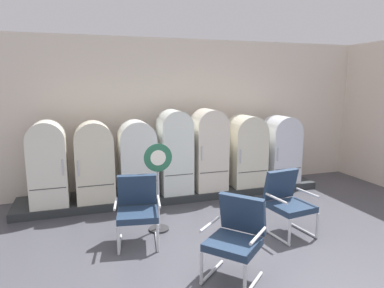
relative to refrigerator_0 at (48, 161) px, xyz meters
The scene contains 15 objects.
ground 3.90m from the refrigerator_0, 50.78° to the right, with size 12.00×10.00×0.05m, color #44444C.
back_wall 2.59m from the refrigerator_0, 17.08° to the left, with size 11.76×0.12×3.22m.
side_wall_right 7.09m from the refrigerator_0, ahead, with size 0.16×2.20×3.22m.
display_plinth 2.55m from the refrigerator_0, ahead, with size 6.11×0.95×0.15m, color #2B3031.
refrigerator_0 is the anchor object (origin of this frame).
refrigerator_1 0.79m from the refrigerator_0, ahead, with size 0.68×0.62×1.48m.
refrigerator_2 1.58m from the refrigerator_0, ahead, with size 0.68×0.62×1.47m.
refrigerator_3 2.33m from the refrigerator_0, ahead, with size 0.61×0.66×1.65m.
refrigerator_4 3.05m from the refrigerator_0, ahead, with size 0.65×0.66×1.65m.
refrigerator_5 3.91m from the refrigerator_0, ahead, with size 0.72×0.72×1.49m.
refrigerator_6 4.75m from the refrigerator_0, ahead, with size 0.68×0.67×1.45m.
armchair_left 2.17m from the refrigerator_0, 51.93° to the right, with size 0.71×0.74×0.98m.
armchair_right 4.16m from the refrigerator_0, 30.54° to the right, with size 0.70×0.72×0.98m.
armchair_center 3.77m from the refrigerator_0, 52.33° to the right, with size 0.87×0.86×0.98m.
sign_stand 2.21m from the refrigerator_0, 39.68° to the right, with size 0.44×0.32×1.41m.
Camera 1 is at (-1.78, -3.49, 2.33)m, focal length 31.92 mm.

